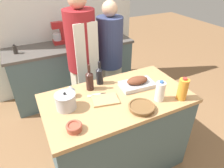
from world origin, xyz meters
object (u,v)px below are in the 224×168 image
Objects in this scene: knife_paring at (100,94)px; condiment_bottle_tall at (79,38)px; wicker_basket at (142,107)px; roasting_pan at (137,83)px; mixing_bowl at (74,127)px; knife_chef at (99,96)px; stand_mixer at (58,35)px; stock_pot at (66,101)px; wine_bottle_green at (90,80)px; wine_glass_left at (71,88)px; person_cook_aproned at (82,59)px; juice_jug at (183,89)px; condiment_bottle_short at (15,50)px; wine_bottle_dark at (100,75)px; cutting_board at (105,100)px; milk_jug at (160,91)px; person_cook_guest at (110,57)px; condiment_bottle_extra at (106,32)px.

knife_paring is 0.64× the size of condiment_bottle_tall.
wicker_basket is at bearing -90.97° from condiment_bottle_tall.
roasting_pan reaches higher than mixing_bowl.
roasting_pan reaches higher than knife_chef.
stand_mixer is at bearing 97.06° from wicker_basket.
stock_pot is 0.66× the size of wine_bottle_green.
stock_pot is 0.18m from wine_glass_left.
person_cook_aproned is (0.43, 0.78, -0.00)m from stock_pot.
stock_pot is 1.07m from juice_jug.
juice_jug is at bearing -54.86° from condiment_bottle_short.
roasting_pan is 1.34× the size of wine_bottle_green.
wine_bottle_dark reaches higher than condiment_bottle_short.
condiment_bottle_tall is at bearing 95.32° from roasting_pan.
stock_pot is 0.36m from knife_paring.
cutting_board is 1.08× the size of wine_bottle_dark.
condiment_bottle_tall is 0.93m from condiment_bottle_short.
juice_jug is 1.86m from condiment_bottle_tall.
person_cook_guest is (0.02, 1.10, -0.11)m from milk_jug.
wicker_basket is 1.99m from stand_mixer.
knife_chef is (-0.03, 0.09, -0.01)m from cutting_board.
condiment_bottle_extra is at bearing 61.91° from person_cook_guest.
wine_bottle_dark reaches higher than cutting_board.
stand_mixer is (0.36, 1.95, 0.10)m from mixing_bowl.
juice_jug reaches higher than stock_pot.
wicker_basket is 0.69× the size of stand_mixer.
juice_jug is at bearing -94.75° from condiment_bottle_extra.
roasting_pan is at bearing -35.83° from wine_bottle_dark.
roasting_pan is at bearing 22.26° from mixing_bowl.
wine_bottle_dark reaches higher than knife_chef.
wine_bottle_dark is at bearing -93.70° from person_cook_aproned.
knife_paring is at bearing -89.95° from stand_mixer.
roasting_pan is 2.64× the size of condiment_bottle_extra.
wine_glass_left is 1.44m from condiment_bottle_short.
stock_pot is 0.93× the size of knife_chef.
condiment_bottle_tall is (-0.14, 1.45, 0.05)m from roasting_pan.
stand_mixer is at bearing 90.95° from person_cook_aproned.
knife_chef is at bearing 147.73° from milk_jug.
wine_bottle_dark reaches higher than wine_glass_left.
knife_paring is 0.92m from person_cook_guest.
wine_glass_left is at bearing -125.24° from condiment_bottle_extra.
stock_pot is 1.69m from stand_mixer.
mixing_bowl reaches higher than knife_paring.
knife_chef is 0.90× the size of condiment_bottle_tall.
wine_bottle_dark is at bearing -130.98° from person_cook_guest.
wine_glass_left is 0.89× the size of condiment_bottle_extra.
person_cook_aproned reaches higher than knife_chef.
condiment_bottle_extra is at bearing 79.41° from milk_jug.
condiment_bottle_tall is (0.64, 1.77, 0.06)m from mixing_bowl.
milk_jug reaches higher than wicker_basket.
wine_bottle_dark is at bearing 105.31° from wicker_basket.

